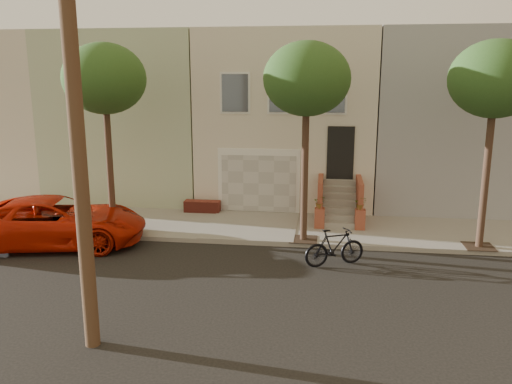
# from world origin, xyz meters

# --- Properties ---
(ground) EXTENTS (90.00, 90.00, 0.00)m
(ground) POSITION_xyz_m (0.00, 0.00, 0.00)
(ground) COLOR black
(ground) RESTS_ON ground
(sidewalk) EXTENTS (40.00, 3.70, 0.15)m
(sidewalk) POSITION_xyz_m (0.00, 5.35, 0.07)
(sidewalk) COLOR gray
(sidewalk) RESTS_ON ground
(house_row) EXTENTS (33.10, 11.70, 7.00)m
(house_row) POSITION_xyz_m (0.00, 11.19, 3.64)
(house_row) COLOR beige
(house_row) RESTS_ON sidewalk
(tree_left) EXTENTS (2.70, 2.57, 6.30)m
(tree_left) POSITION_xyz_m (-5.50, 3.90, 5.26)
(tree_left) COLOR #2D2116
(tree_left) RESTS_ON sidewalk
(tree_mid) EXTENTS (2.70, 2.57, 6.30)m
(tree_mid) POSITION_xyz_m (1.00, 3.90, 5.26)
(tree_mid) COLOR #2D2116
(tree_mid) RESTS_ON sidewalk
(tree_right) EXTENTS (2.70, 2.57, 6.30)m
(tree_right) POSITION_xyz_m (6.50, 3.90, 5.26)
(tree_right) COLOR #2D2116
(tree_right) RESTS_ON sidewalk
(pickup_truck) EXTENTS (6.16, 3.78, 1.59)m
(pickup_truck) POSITION_xyz_m (-6.96, 2.69, 0.80)
(pickup_truck) COLOR #BB1B06
(pickup_truck) RESTS_ON ground
(motorcycle) EXTENTS (1.90, 1.25, 1.11)m
(motorcycle) POSITION_xyz_m (1.98, 2.05, 0.56)
(motorcycle) COLOR black
(motorcycle) RESTS_ON ground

